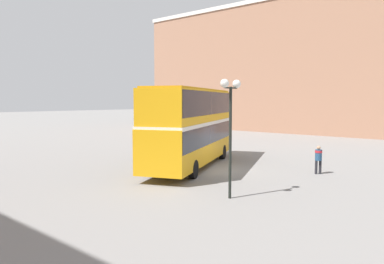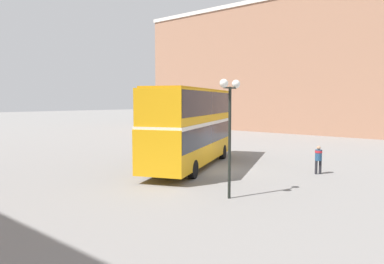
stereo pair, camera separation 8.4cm
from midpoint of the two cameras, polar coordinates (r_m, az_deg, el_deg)
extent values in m
plane|color=gray|center=(21.82, 3.76, -5.83)|extent=(240.00, 240.00, 0.00)
cube|color=#9E7056|center=(52.50, 13.09, 9.20)|extent=(8.92, 38.90, 16.29)
cube|color=silver|center=(53.82, 13.27, 18.15)|extent=(9.22, 39.20, 0.50)
cube|color=gold|center=(22.70, 0.11, -1.49)|extent=(11.09, 6.67, 2.24)
cube|color=gold|center=(22.57, 0.11, 3.83)|extent=(10.91, 6.53, 1.97)
cube|color=black|center=(22.65, 0.11, -0.21)|extent=(11.00, 6.65, 1.10)
cube|color=black|center=(22.56, 0.11, 4.43)|extent=(10.77, 6.50, 1.34)
cube|color=silver|center=(22.60, 0.11, 1.41)|extent=(11.00, 6.65, 0.20)
cube|color=#BE8611|center=(22.57, 0.11, 6.46)|extent=(10.38, 6.18, 0.10)
cylinder|color=black|center=(26.50, 0.12, -2.86)|extent=(1.02, 0.67, 0.98)
cylinder|color=black|center=(25.92, 4.80, -3.04)|extent=(1.02, 0.67, 0.98)
cylinder|color=black|center=(20.17, -5.75, -5.32)|extent=(1.02, 0.67, 0.98)
cylinder|color=black|center=(19.41, 0.29, -5.69)|extent=(1.02, 0.67, 0.98)
cylinder|color=#232328|center=(21.82, 19.06, -5.09)|extent=(0.14, 0.14, 0.75)
cylinder|color=#232328|center=(21.72, 18.50, -5.12)|extent=(0.14, 0.14, 0.75)
cylinder|color=navy|center=(21.66, 18.83, -3.35)|extent=(0.51, 0.51, 0.60)
cylinder|color=#B2232D|center=(21.64, 18.84, -2.85)|extent=(0.54, 0.54, 0.13)
sphere|color=tan|center=(21.61, 18.86, -2.29)|extent=(0.20, 0.20, 0.20)
cylinder|color=black|center=(15.35, 5.90, -1.70)|extent=(0.12, 0.12, 4.59)
cylinder|color=black|center=(15.26, 5.98, 6.70)|extent=(0.84, 0.06, 0.06)
sphere|color=white|center=(14.92, 5.05, 7.41)|extent=(0.35, 0.35, 0.35)
sphere|color=white|center=(15.61, 6.88, 7.28)|extent=(0.35, 0.35, 0.35)
camera|label=1|loc=(0.04, -89.89, 0.01)|focal=35.00mm
camera|label=2|loc=(0.04, 90.11, -0.01)|focal=35.00mm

